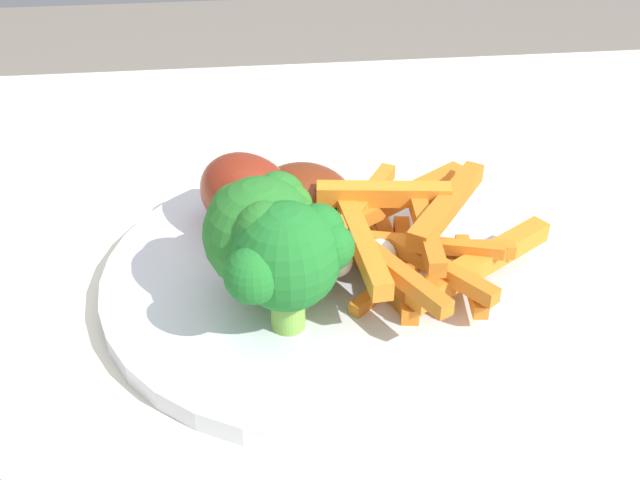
{
  "coord_description": "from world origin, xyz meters",
  "views": [
    {
      "loc": [
        0.07,
        0.3,
        1.01
      ],
      "look_at": [
        0.03,
        -0.05,
        0.77
      ],
      "focal_mm": 43.02,
      "sensor_mm": 36.0,
      "label": 1
    }
  ],
  "objects_px": {
    "broccoli_floret_middle": "(286,257)",
    "carrot_fries_pile": "(408,239)",
    "chicken_drumstick_near": "(252,199)",
    "chicken_drumstick_far": "(307,205)",
    "broccoli_floret_front": "(263,230)",
    "dining_table": "(380,467)",
    "dinner_plate": "(320,277)",
    "broccoli_floret_back": "(278,239)"
  },
  "relations": [
    {
      "from": "carrot_fries_pile",
      "to": "chicken_drumstick_near",
      "type": "bearing_deg",
      "value": -30.19
    },
    {
      "from": "broccoli_floret_middle",
      "to": "chicken_drumstick_near",
      "type": "xyz_separation_m",
      "value": [
        0.01,
        -0.09,
        -0.02
      ]
    },
    {
      "from": "carrot_fries_pile",
      "to": "dining_table",
      "type": "bearing_deg",
      "value": 68.85
    },
    {
      "from": "dining_table",
      "to": "chicken_drumstick_far",
      "type": "distance_m",
      "value": 0.17
    },
    {
      "from": "dining_table",
      "to": "chicken_drumstick_near",
      "type": "xyz_separation_m",
      "value": [
        0.07,
        -0.1,
        0.14
      ]
    },
    {
      "from": "dining_table",
      "to": "carrot_fries_pile",
      "type": "distance_m",
      "value": 0.14
    },
    {
      "from": "dinner_plate",
      "to": "carrot_fries_pile",
      "type": "bearing_deg",
      "value": 171.9
    },
    {
      "from": "broccoli_floret_back",
      "to": "chicken_drumstick_near",
      "type": "distance_m",
      "value": 0.07
    },
    {
      "from": "dinner_plate",
      "to": "broccoli_floret_front",
      "type": "distance_m",
      "value": 0.06
    },
    {
      "from": "dining_table",
      "to": "carrot_fries_pile",
      "type": "height_order",
      "value": "carrot_fries_pile"
    },
    {
      "from": "dinner_plate",
      "to": "chicken_drumstick_far",
      "type": "xyz_separation_m",
      "value": [
        0.0,
        -0.04,
        0.03
      ]
    },
    {
      "from": "dinner_plate",
      "to": "chicken_drumstick_far",
      "type": "relative_size",
      "value": 2.27
    },
    {
      "from": "dining_table",
      "to": "carrot_fries_pile",
      "type": "bearing_deg",
      "value": -111.15
    },
    {
      "from": "dinner_plate",
      "to": "chicken_drumstick_near",
      "type": "xyz_separation_m",
      "value": [
        0.04,
        -0.04,
        0.03
      ]
    },
    {
      "from": "broccoli_floret_middle",
      "to": "broccoli_floret_back",
      "type": "bearing_deg",
      "value": -83.54
    },
    {
      "from": "broccoli_floret_front",
      "to": "chicken_drumstick_near",
      "type": "relative_size",
      "value": 0.59
    },
    {
      "from": "chicken_drumstick_far",
      "to": "dining_table",
      "type": "bearing_deg",
      "value": 110.6
    },
    {
      "from": "broccoli_floret_front",
      "to": "chicken_drumstick_far",
      "type": "xyz_separation_m",
      "value": [
        -0.03,
        -0.06,
        -0.02
      ]
    },
    {
      "from": "broccoli_floret_front",
      "to": "chicken_drumstick_near",
      "type": "bearing_deg",
      "value": -86.36
    },
    {
      "from": "chicken_drumstick_near",
      "to": "dinner_plate",
      "type": "bearing_deg",
      "value": 130.34
    },
    {
      "from": "dinner_plate",
      "to": "chicken_drumstick_near",
      "type": "height_order",
      "value": "chicken_drumstick_near"
    },
    {
      "from": "dining_table",
      "to": "broccoli_floret_middle",
      "type": "distance_m",
      "value": 0.17
    },
    {
      "from": "broccoli_floret_back",
      "to": "chicken_drumstick_far",
      "type": "relative_size",
      "value": 0.6
    },
    {
      "from": "chicken_drumstick_near",
      "to": "chicken_drumstick_far",
      "type": "distance_m",
      "value": 0.03
    },
    {
      "from": "dinner_plate",
      "to": "chicken_drumstick_far",
      "type": "bearing_deg",
      "value": -84.61
    },
    {
      "from": "carrot_fries_pile",
      "to": "chicken_drumstick_far",
      "type": "xyz_separation_m",
      "value": [
        0.05,
        -0.04,
        -0.0
      ]
    },
    {
      "from": "carrot_fries_pile",
      "to": "chicken_drumstick_far",
      "type": "bearing_deg",
      "value": -40.04
    },
    {
      "from": "chicken_drumstick_near",
      "to": "carrot_fries_pile",
      "type": "bearing_deg",
      "value": 149.81
    },
    {
      "from": "dining_table",
      "to": "chicken_drumstick_far",
      "type": "xyz_separation_m",
      "value": [
        0.03,
        -0.09,
        0.13
      ]
    },
    {
      "from": "broccoli_floret_middle",
      "to": "broccoli_floret_back",
      "type": "height_order",
      "value": "broccoli_floret_middle"
    },
    {
      "from": "dinner_plate",
      "to": "broccoli_floret_front",
      "type": "xyz_separation_m",
      "value": [
        0.03,
        0.02,
        0.05
      ]
    },
    {
      "from": "dining_table",
      "to": "broccoli_floret_front",
      "type": "height_order",
      "value": "broccoli_floret_front"
    },
    {
      "from": "broccoli_floret_front",
      "to": "broccoli_floret_back",
      "type": "height_order",
      "value": "broccoli_floret_front"
    },
    {
      "from": "broccoli_floret_front",
      "to": "chicken_drumstick_far",
      "type": "height_order",
      "value": "broccoli_floret_front"
    },
    {
      "from": "broccoli_floret_front",
      "to": "broccoli_floret_middle",
      "type": "distance_m",
      "value": 0.03
    },
    {
      "from": "carrot_fries_pile",
      "to": "dinner_plate",
      "type": "bearing_deg",
      "value": -8.1
    },
    {
      "from": "broccoli_floret_middle",
      "to": "carrot_fries_pile",
      "type": "distance_m",
      "value": 0.09
    },
    {
      "from": "broccoli_floret_front",
      "to": "broccoli_floret_back",
      "type": "relative_size",
      "value": 1.1
    },
    {
      "from": "broccoli_floret_back",
      "to": "chicken_drumstick_near",
      "type": "xyz_separation_m",
      "value": [
        0.01,
        -0.07,
        -0.02
      ]
    },
    {
      "from": "chicken_drumstick_near",
      "to": "chicken_drumstick_far",
      "type": "height_order",
      "value": "chicken_drumstick_near"
    },
    {
      "from": "broccoli_floret_front",
      "to": "broccoli_floret_middle",
      "type": "height_order",
      "value": "same"
    },
    {
      "from": "dining_table",
      "to": "broccoli_floret_middle",
      "type": "bearing_deg",
      "value": -5.8
    }
  ]
}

